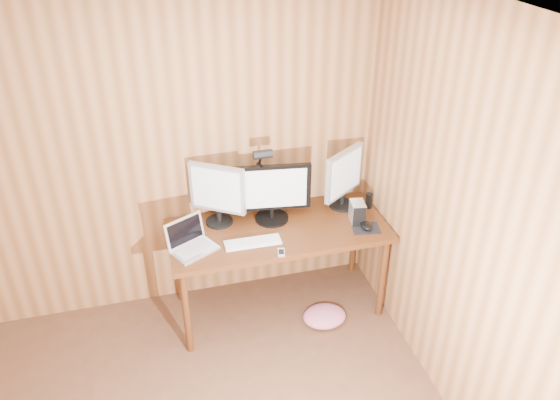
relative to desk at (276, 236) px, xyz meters
name	(u,v)px	position (x,y,z in m)	size (l,w,h in m)	color
room_shell	(158,375)	(-0.93, -1.70, 0.62)	(4.00, 4.00, 4.00)	brown
desk	(276,236)	(0.00, 0.00, 0.00)	(1.60, 0.70, 0.75)	#4D2610
monitor_center	(272,192)	(-0.02, 0.06, 0.36)	(0.58, 0.25, 0.45)	black
monitor_left	(217,193)	(-0.41, 0.11, 0.38)	(0.37, 0.26, 0.48)	black
monitor_right	(344,177)	(0.56, 0.10, 0.38)	(0.37, 0.27, 0.48)	black
laptop	(190,242)	(-0.65, -0.16, 0.18)	(0.37, 0.34, 0.21)	silver
keyboard	(253,242)	(-0.22, -0.21, 0.13)	(0.40, 0.13, 0.02)	white
mousepad	(366,228)	(0.62, -0.24, 0.12)	(0.20, 0.16, 0.00)	black
mouse	(366,226)	(0.62, -0.24, 0.15)	(0.08, 0.12, 0.04)	black
hard_drive	(357,212)	(0.59, -0.13, 0.20)	(0.12, 0.16, 0.16)	silver
phone	(281,252)	(-0.06, -0.38, 0.13)	(0.06, 0.10, 0.01)	silver
speaker	(369,201)	(0.75, 0.03, 0.18)	(0.05, 0.05, 0.12)	black
desk_lamp	(261,170)	(-0.07, 0.16, 0.49)	(0.14, 0.20, 0.60)	black
fabric_pile	(324,316)	(0.30, -0.34, -0.57)	(0.34, 0.28, 0.11)	#D16586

